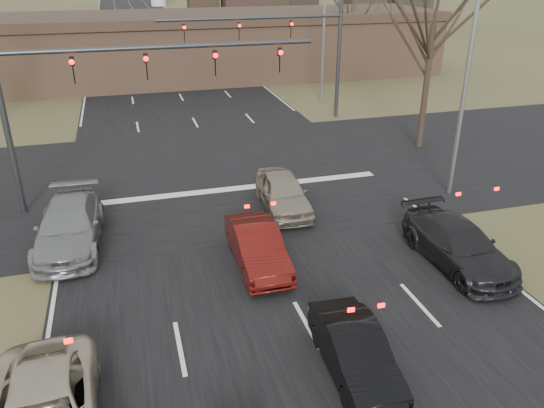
{
  "coord_description": "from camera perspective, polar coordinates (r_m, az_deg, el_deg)",
  "views": [
    {
      "loc": [
        -4.2,
        -8.2,
        9.19
      ],
      "look_at": [
        0.09,
        6.84,
        2.0
      ],
      "focal_mm": 35.0,
      "sensor_mm": 36.0,
      "label": 1
    }
  ],
  "objects": [
    {
      "name": "car_charcoal_sedan",
      "position": [
        18.5,
        19.39,
        -4.15
      ],
      "size": [
        2.06,
        4.88,
        1.41
      ],
      "primitive_type": "imported",
      "rotation": [
        0.0,
        0.0,
        0.02
      ],
      "color": "black",
      "rests_on": "ground"
    },
    {
      "name": "car_grey_ahead",
      "position": [
        19.85,
        -20.98,
        -2.21
      ],
      "size": [
        2.39,
        5.3,
        1.51
      ],
      "primitive_type": "imported",
      "rotation": [
        0.0,
        0.0,
        -0.05
      ],
      "color": "gray",
      "rests_on": "ground"
    },
    {
      "name": "road_cross",
      "position": [
        25.3,
        -5.29,
        3.32
      ],
      "size": [
        200.0,
        14.0,
        0.02
      ],
      "primitive_type": "cube",
      "color": "black",
      "rests_on": "ground"
    },
    {
      "name": "building",
      "position": [
        47.07,
        -8.55,
        16.47
      ],
      "size": [
        42.4,
        10.4,
        5.3
      ],
      "color": "#846047",
      "rests_on": "ground"
    },
    {
      "name": "streetlight_right_near",
      "position": [
        22.66,
        20.03,
        14.12
      ],
      "size": [
        2.34,
        0.25,
        10.0
      ],
      "color": "gray",
      "rests_on": "ground"
    },
    {
      "name": "car_silver_ahead",
      "position": [
        21.27,
        1.2,
        1.25
      ],
      "size": [
        1.98,
        4.39,
        1.46
      ],
      "primitive_type": "imported",
      "rotation": [
        0.0,
        0.0,
        -0.06
      ],
      "color": "gray",
      "rests_on": "ground"
    },
    {
      "name": "car_red_ahead",
      "position": [
        17.4,
        -1.59,
        -4.61
      ],
      "size": [
        1.48,
        4.13,
        1.36
      ],
      "primitive_type": "imported",
      "rotation": [
        0.0,
        0.0,
        -0.01
      ],
      "color": "#4F0E0B",
      "rests_on": "ground"
    },
    {
      "name": "mast_arm_near",
      "position": [
        21.62,
        -18.81,
        12.44
      ],
      "size": [
        12.12,
        0.24,
        8.0
      ],
      "color": "#383A3D",
      "rests_on": "ground"
    },
    {
      "name": "car_black_hatch",
      "position": [
        13.4,
        8.92,
        -15.43
      ],
      "size": [
        1.5,
        3.84,
        1.24
      ],
      "primitive_type": "imported",
      "rotation": [
        0.0,
        0.0,
        -0.05
      ],
      "color": "black",
      "rests_on": "ground"
    },
    {
      "name": "ground",
      "position": [
        13.01,
        8.44,
        -20.59
      ],
      "size": [
        360.0,
        360.0,
        0.0
      ],
      "primitive_type": "plane",
      "color": "#474A27",
      "rests_on": "ground"
    },
    {
      "name": "road_main",
      "position": [
        68.94,
        -12.82,
        16.46
      ],
      "size": [
        14.0,
        300.0,
        0.02
      ],
      "primitive_type": "cube",
      "color": "black",
      "rests_on": "ground"
    },
    {
      "name": "streetlight_right_far",
      "position": [
        37.88,
        5.37,
        19.13
      ],
      "size": [
        2.34,
        0.25,
        10.0
      ],
      "color": "gray",
      "rests_on": "ground"
    },
    {
      "name": "mast_arm_far",
      "position": [
        33.14,
        2.59,
        17.44
      ],
      "size": [
        11.12,
        0.24,
        8.0
      ],
      "color": "#383A3D",
      "rests_on": "ground"
    }
  ]
}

